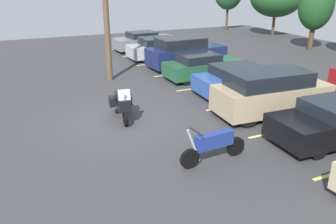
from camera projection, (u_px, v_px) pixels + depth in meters
name	position (u px, v px, depth m)	size (l,w,h in m)	color
ground	(120.00, 122.00, 13.31)	(44.00, 44.00, 0.10)	#38383A
motorcycle_touring	(122.00, 103.00, 13.26)	(2.17, 0.94, 1.39)	black
motorcycle_second	(213.00, 144.00, 10.16)	(0.62, 2.27, 1.23)	black
parking_stripes	(234.00, 93.00, 16.48)	(26.27, 4.75, 0.01)	#EAE066
car_grey	(144.00, 41.00, 26.07)	(2.12, 4.70, 1.41)	slate
car_silver	(162.00, 48.00, 23.43)	(1.97, 4.79, 1.44)	#B7B7BC
car_navy	(185.00, 53.00, 21.06)	(2.21, 4.92, 1.83)	navy
car_green	(203.00, 66.00, 18.71)	(1.88, 4.37, 1.38)	#235638
car_blue	(239.00, 80.00, 16.21)	(2.08, 4.29, 1.39)	#2D519E
car_tan	(271.00, 93.00, 13.63)	(2.14, 4.71, 1.81)	tan
tree_rear	(316.00, 5.00, 25.17)	(2.53, 2.53, 5.19)	#4C3823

